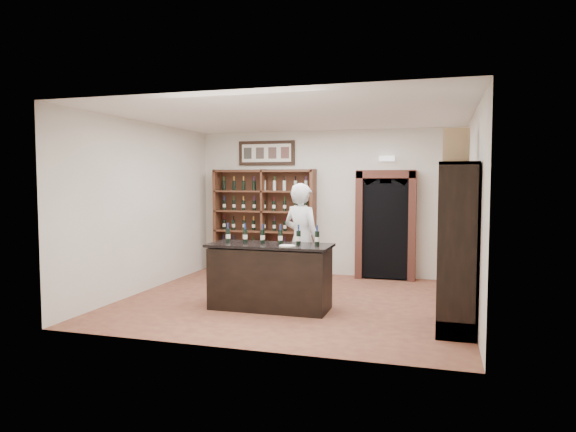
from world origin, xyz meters
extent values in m
plane|color=#935D3B|center=(0.00, 0.00, 0.00)|extent=(5.50, 5.50, 0.00)
plane|color=white|center=(0.00, 0.00, 3.00)|extent=(5.50, 5.50, 0.00)
cube|color=silver|center=(0.00, 2.50, 1.50)|extent=(5.50, 0.04, 3.00)
cube|color=silver|center=(-2.75, 0.00, 1.50)|extent=(0.04, 5.00, 3.00)
cube|color=silver|center=(2.75, 0.00, 1.50)|extent=(0.04, 5.00, 3.00)
cube|color=#552F1D|center=(-1.30, 2.47, 1.10)|extent=(2.20, 0.02, 2.20)
cube|color=#552F1D|center=(-2.37, 2.29, 1.10)|extent=(0.06, 0.38, 2.20)
cube|color=#552F1D|center=(-0.23, 2.29, 1.10)|extent=(0.06, 0.38, 2.20)
cube|color=#552F1D|center=(-1.30, 2.29, 1.10)|extent=(0.04, 0.38, 2.20)
cube|color=#552F1D|center=(-1.30, 2.29, 0.04)|extent=(2.18, 0.38, 0.04)
cube|color=#552F1D|center=(-1.30, 2.29, 0.46)|extent=(2.18, 0.38, 0.04)
cube|color=#552F1D|center=(-1.30, 2.29, 0.89)|extent=(2.18, 0.38, 0.03)
cube|color=#552F1D|center=(-1.30, 2.29, 1.31)|extent=(2.18, 0.38, 0.04)
cube|color=#552F1D|center=(-1.30, 2.29, 1.74)|extent=(2.18, 0.38, 0.04)
cube|color=#552F1D|center=(-1.30, 2.29, 2.16)|extent=(2.18, 0.38, 0.04)
cube|color=black|center=(-1.30, 2.47, 2.55)|extent=(1.25, 0.04, 0.52)
cube|color=black|center=(1.25, 2.34, 1.06)|extent=(0.97, 0.29, 2.05)
cube|color=brown|center=(0.74, 2.32, 1.07)|extent=(0.14, 0.35, 2.15)
cube|color=brown|center=(1.76, 2.32, 1.07)|extent=(0.14, 0.35, 2.15)
cube|color=brown|center=(1.25, 2.32, 2.09)|extent=(1.15, 0.35, 0.16)
cube|color=white|center=(1.25, 2.42, 2.40)|extent=(0.30, 0.10, 0.10)
cube|color=black|center=(-0.20, -0.60, 0.47)|extent=(1.80, 0.70, 0.94)
cube|color=black|center=(-0.20, -0.60, 0.98)|extent=(1.88, 0.78, 0.04)
cylinder|color=black|center=(-0.92, -0.53, 1.10)|extent=(0.07, 0.07, 0.21)
cylinder|color=white|center=(-0.92, -0.53, 1.09)|extent=(0.07, 0.07, 0.07)
cylinder|color=navy|center=(-0.92, -0.53, 1.25)|extent=(0.03, 0.03, 0.09)
cylinder|color=black|center=(-0.63, -0.53, 1.10)|extent=(0.07, 0.07, 0.21)
cylinder|color=white|center=(-0.63, -0.53, 1.09)|extent=(0.07, 0.07, 0.07)
cylinder|color=navy|center=(-0.63, -0.53, 1.25)|extent=(0.03, 0.03, 0.09)
cylinder|color=black|center=(-0.34, -0.53, 1.10)|extent=(0.07, 0.07, 0.21)
cylinder|color=white|center=(-0.34, -0.53, 1.09)|extent=(0.07, 0.07, 0.07)
cylinder|color=navy|center=(-0.34, -0.53, 1.25)|extent=(0.03, 0.03, 0.09)
cylinder|color=black|center=(-0.06, -0.53, 1.10)|extent=(0.07, 0.07, 0.21)
cylinder|color=white|center=(-0.06, -0.53, 1.09)|extent=(0.07, 0.07, 0.07)
cylinder|color=navy|center=(-0.06, -0.53, 1.25)|extent=(0.03, 0.03, 0.09)
cylinder|color=black|center=(0.23, -0.53, 1.10)|extent=(0.07, 0.07, 0.21)
cylinder|color=white|center=(0.23, -0.53, 1.09)|extent=(0.07, 0.07, 0.07)
cylinder|color=navy|center=(0.23, -0.53, 1.25)|extent=(0.03, 0.03, 0.09)
cylinder|color=black|center=(0.52, -0.53, 1.10)|extent=(0.07, 0.07, 0.21)
cylinder|color=white|center=(0.52, -0.53, 1.09)|extent=(0.07, 0.07, 0.07)
cylinder|color=navy|center=(0.52, -0.53, 1.25)|extent=(0.03, 0.03, 0.09)
cube|color=black|center=(2.72, -0.90, 1.10)|extent=(0.02, 1.20, 2.20)
cube|color=black|center=(2.49, -1.48, 1.10)|extent=(0.48, 0.04, 2.20)
cube|color=black|center=(2.49, -0.32, 1.10)|extent=(0.48, 0.04, 2.20)
cube|color=black|center=(2.49, -0.90, 2.18)|extent=(0.48, 1.20, 0.04)
cube|color=black|center=(2.49, -0.90, 0.12)|extent=(0.48, 1.20, 0.24)
cube|color=black|center=(2.49, -0.90, 0.35)|extent=(0.48, 1.16, 0.03)
cube|color=black|center=(2.49, -0.90, 0.90)|extent=(0.48, 1.16, 0.03)
cube|color=black|center=(2.49, -0.90, 1.45)|extent=(0.48, 1.16, 0.03)
imported|color=silver|center=(0.06, 0.29, 0.96)|extent=(0.82, 0.69, 1.92)
cylinder|color=white|center=(0.14, -0.81, 1.01)|extent=(0.23, 0.23, 0.02)
cube|color=tan|center=(2.47, -0.62, 2.44)|extent=(0.35, 0.18, 0.47)
camera|label=1|loc=(2.27, -7.97, 1.97)|focal=32.00mm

